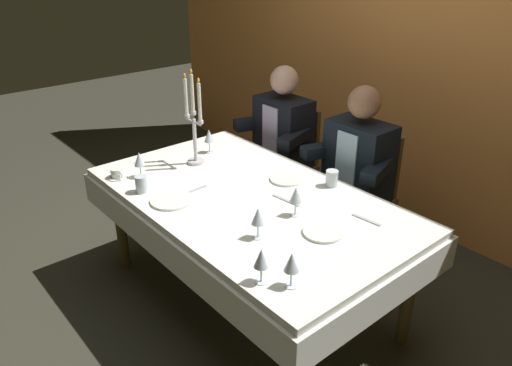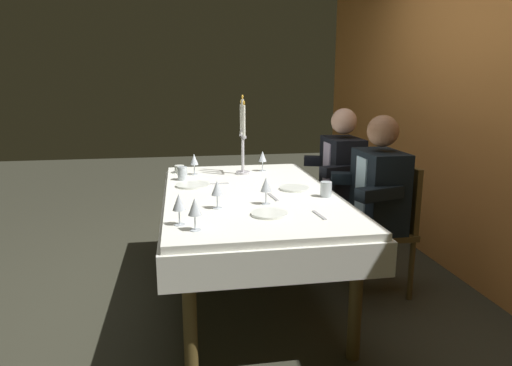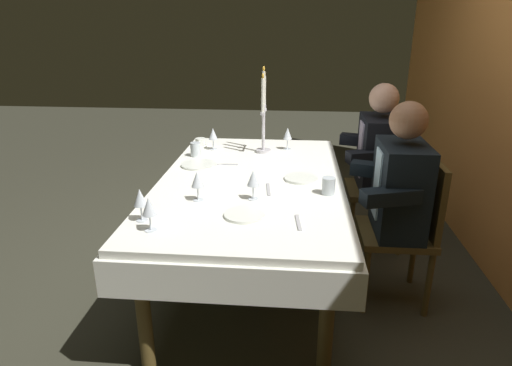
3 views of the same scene
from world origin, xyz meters
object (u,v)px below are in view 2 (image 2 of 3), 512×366
at_px(dinner_plate_0, 193,185).
at_px(coffee_cup_0, 179,170).
at_px(dinner_plate_1, 269,214).
at_px(candelabra, 243,142).
at_px(seated_diner_0, 343,169).
at_px(wine_glass_5, 217,189).
at_px(water_tumbler_0, 326,189).
at_px(wine_glass_1, 194,160).
at_px(wine_glass_3, 179,203).
at_px(water_tumbler_1, 182,173).
at_px(wine_glass_2, 266,185).
at_px(dining_table, 250,209).
at_px(wine_glass_0, 195,208).
at_px(dinner_plate_2, 294,188).
at_px(wine_glass_4, 263,157).
at_px(seated_diner_1, 380,190).

distance_m(dinner_plate_0, coffee_cup_0, 0.49).
relative_size(dinner_plate_0, dinner_plate_1, 1.17).
distance_m(candelabra, seated_diner_0, 0.89).
bearing_deg(wine_glass_5, dinner_plate_0, -168.39).
bearing_deg(water_tumbler_0, wine_glass_1, -136.34).
distance_m(dinner_plate_0, wine_glass_1, 0.41).
xyz_separation_m(wine_glass_1, wine_glass_3, (1.27, -0.12, 0.00)).
bearing_deg(candelabra, seated_diner_0, 94.93).
relative_size(wine_glass_1, water_tumbler_1, 1.64).
bearing_deg(wine_glass_2, water_tumbler_1, -147.61).
bearing_deg(wine_glass_2, dinner_plate_0, -143.05).
distance_m(candelabra, wine_glass_2, 0.92).
xyz_separation_m(dining_table, dinner_plate_0, (-0.23, -0.37, 0.13)).
relative_size(dinner_plate_1, wine_glass_5, 1.24).
bearing_deg(wine_glass_3, wine_glass_1, 174.57).
relative_size(wine_glass_0, water_tumbler_1, 1.64).
relative_size(dinner_plate_0, wine_glass_2, 1.45).
relative_size(dinner_plate_2, water_tumbler_1, 2.04).
xyz_separation_m(wine_glass_5, seated_diner_0, (-1.02, 1.13, -0.12)).
distance_m(wine_glass_0, coffee_cup_0, 1.45).
bearing_deg(coffee_cup_0, dinner_plate_2, 47.83).
distance_m(candelabra, wine_glass_1, 0.40).
bearing_deg(seated_diner_0, wine_glass_4, -91.61).
distance_m(water_tumbler_0, coffee_cup_0, 1.30).
height_order(dinner_plate_2, coffee_cup_0, coffee_cup_0).
xyz_separation_m(wine_glass_3, water_tumbler_0, (-0.43, 0.92, -0.07)).
bearing_deg(dinner_plate_2, candelabra, -154.49).
bearing_deg(water_tumbler_0, coffee_cup_0, -135.18).
bearing_deg(dinner_plate_2, dining_table, -87.85).
bearing_deg(dining_table, wine_glass_5, -33.83).
bearing_deg(water_tumbler_0, wine_glass_5, -77.65).
xyz_separation_m(candelabra, wine_glass_0, (1.33, -0.42, -0.14)).
bearing_deg(water_tumbler_1, seated_diner_0, 99.43).
relative_size(candelabra, wine_glass_0, 3.75).
distance_m(wine_glass_0, seated_diner_1, 1.44).
relative_size(dinner_plate_0, wine_glass_5, 1.45).
bearing_deg(wine_glass_3, wine_glass_4, 153.00).
bearing_deg(water_tumbler_1, water_tumbler_0, 53.91).
bearing_deg(wine_glass_0, candelabra, 162.36).
height_order(dining_table, wine_glass_1, wine_glass_1).
bearing_deg(dining_table, wine_glass_0, -27.48).
height_order(dining_table, seated_diner_0, seated_diner_0).
height_order(wine_glass_5, water_tumbler_1, wine_glass_5).
bearing_deg(wine_glass_3, wine_glass_0, 36.86).
xyz_separation_m(dining_table, wine_glass_5, (0.37, -0.25, 0.23)).
bearing_deg(wine_glass_2, wine_glass_5, -81.89).
distance_m(dinner_plate_1, seated_diner_0, 1.48).
height_order(wine_glass_2, wine_glass_3, same).
distance_m(dinner_plate_2, water_tumbler_1, 0.86).
bearing_deg(water_tumbler_0, seated_diner_0, 153.67).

